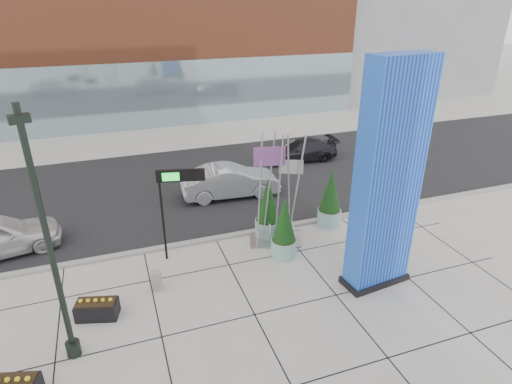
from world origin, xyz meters
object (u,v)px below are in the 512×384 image
object	(u,v)px
blue_pylon	(387,184)
concrete_bollard	(157,281)
public_art_sculpture	(276,215)
overhead_street_sign	(177,182)
lamp_post	(54,268)
car_silver_mid	(230,181)

from	to	relation	value
blue_pylon	concrete_bollard	world-z (taller)	blue_pylon
public_art_sculpture	overhead_street_sign	world-z (taller)	public_art_sculpture
public_art_sculpture	overhead_street_sign	xyz separation A→B (m)	(-3.88, 0.25, 1.95)
public_art_sculpture	overhead_street_sign	bearing A→B (deg)	-166.80
lamp_post	car_silver_mid	bearing A→B (deg)	50.44
public_art_sculpture	overhead_street_sign	distance (m)	4.35
lamp_post	car_silver_mid	xyz separation A→B (m)	(7.31, 8.85, -2.19)
blue_pylon	car_silver_mid	size ratio (longest dim) A/B	1.61
car_silver_mid	overhead_street_sign	bearing A→B (deg)	148.17
overhead_street_sign	car_silver_mid	bearing A→B (deg)	67.41
blue_pylon	concrete_bollard	size ratio (longest dim) A/B	10.85
blue_pylon	concrete_bollard	xyz separation A→B (m)	(-7.49, 2.12, -3.48)
public_art_sculpture	concrete_bollard	bearing A→B (deg)	-145.78
lamp_post	overhead_street_sign	size ratio (longest dim) A/B	1.96
public_art_sculpture	lamp_post	bearing A→B (deg)	-136.90
public_art_sculpture	car_silver_mid	xyz separation A→B (m)	(-0.50, 5.00, -0.44)
public_art_sculpture	concrete_bollard	xyz separation A→B (m)	(-5.12, -1.60, -0.89)
lamp_post	public_art_sculpture	world-z (taller)	lamp_post
blue_pylon	lamp_post	size ratio (longest dim) A/B	1.09
lamp_post	public_art_sculpture	bearing A→B (deg)	26.22
blue_pylon	overhead_street_sign	bearing A→B (deg)	140.90
overhead_street_sign	public_art_sculpture	bearing A→B (deg)	9.18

